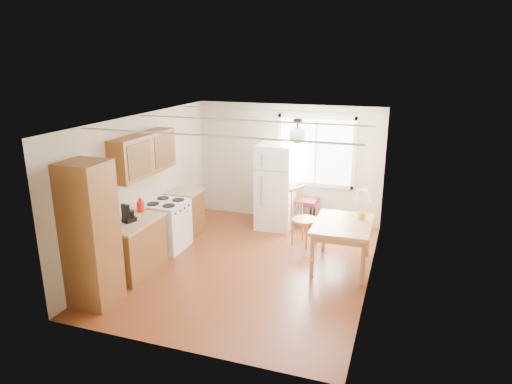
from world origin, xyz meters
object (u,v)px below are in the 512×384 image
at_px(refrigerator, 276,186).
at_px(bench, 288,200).
at_px(dining_table, 343,229).
at_px(chair, 301,212).

height_order(refrigerator, bench, refrigerator).
relative_size(dining_table, chair, 1.16).
bearing_deg(refrigerator, chair, -45.83).
bearing_deg(dining_table, bench, 127.80).
distance_m(bench, chair, 1.11).
relative_size(refrigerator, dining_table, 1.38).
bearing_deg(bench, chair, -59.34).
bearing_deg(dining_table, refrigerator, 137.00).
height_order(dining_table, chair, chair).
bearing_deg(refrigerator, bench, 54.90).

